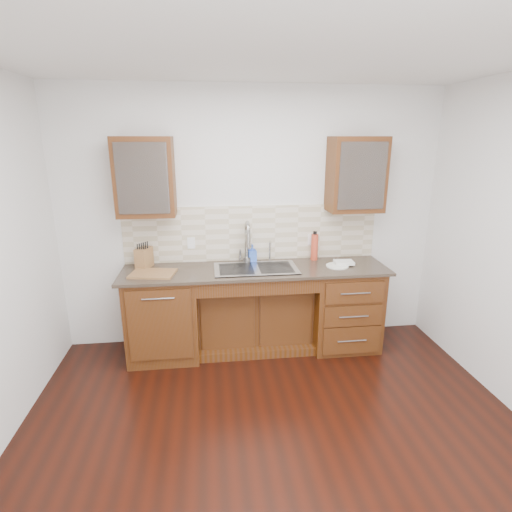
{
  "coord_description": "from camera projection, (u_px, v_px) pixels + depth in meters",
  "views": [
    {
      "loc": [
        -0.46,
        -2.4,
        2.19
      ],
      "look_at": [
        0.0,
        1.4,
        1.05
      ],
      "focal_mm": 28.0,
      "sensor_mm": 36.0,
      "label": 1
    }
  ],
  "objects": [
    {
      "name": "cup_right_a",
      "position": [
        347.0,
        180.0,
        4.07
      ],
      "size": [
        0.12,
        0.12,
        0.09
      ],
      "primitive_type": "imported",
      "rotation": [
        0.0,
        0.0,
        -0.01
      ],
      "color": "white",
      "rests_on": "upper_cabinet_right"
    },
    {
      "name": "filter_tap",
      "position": [
        270.0,
        251.0,
        4.26
      ],
      "size": [
        0.02,
        0.02,
        0.24
      ],
      "primitive_type": "cylinder",
      "color": "#999993",
      "rests_on": "countertop"
    },
    {
      "name": "knife_block",
      "position": [
        144.0,
        258.0,
        4.06
      ],
      "size": [
        0.18,
        0.22,
        0.21
      ],
      "primitive_type": "cube",
      "rotation": [
        0.0,
        0.0,
        -0.39
      ],
      "color": "#946244",
      "rests_on": "countertop"
    },
    {
      "name": "upper_cabinet_right",
      "position": [
        356.0,
        175.0,
        4.06
      ],
      "size": [
        0.55,
        0.34,
        0.75
      ],
      "primitive_type": "cube",
      "color": "#593014",
      "rests_on": "wall_back"
    },
    {
      "name": "ground",
      "position": [
        279.0,
        450.0,
        2.97
      ],
      "size": [
        4.0,
        3.5,
        0.1
      ],
      "primitive_type": "cube",
      "color": "black"
    },
    {
      "name": "cup_left_b",
      "position": [
        162.0,
        183.0,
        3.85
      ],
      "size": [
        0.11,
        0.11,
        0.08
      ],
      "primitive_type": "imported",
      "rotation": [
        0.0,
        0.0,
        -0.21
      ],
      "color": "white",
      "rests_on": "upper_cabinet_left"
    },
    {
      "name": "plate",
      "position": [
        337.0,
        266.0,
        4.12
      ],
      "size": [
        0.28,
        0.28,
        0.01
      ],
      "primitive_type": "cylinder",
      "rotation": [
        0.0,
        0.0,
        -0.24
      ],
      "color": "white",
      "rests_on": "countertop"
    },
    {
      "name": "wall_back",
      "position": [
        252.0,
        219.0,
        4.29
      ],
      "size": [
        4.0,
        0.1,
        2.7
      ],
      "primitive_type": "cube",
      "color": "silver",
      "rests_on": "ground"
    },
    {
      "name": "outlet_right",
      "position": [
        311.0,
        239.0,
        4.36
      ],
      "size": [
        0.08,
        0.01,
        0.12
      ],
      "primitive_type": "cube",
      "color": "white",
      "rests_on": "backsplash"
    },
    {
      "name": "faucet",
      "position": [
        247.0,
        244.0,
        4.19
      ],
      "size": [
        0.04,
        0.04,
        0.4
      ],
      "primitive_type": "cylinder",
      "color": "#999993",
      "rests_on": "countertop"
    },
    {
      "name": "base_cabinet_center",
      "position": [
        255.0,
        314.0,
        4.32
      ],
      "size": [
        1.2,
        0.44,
        0.7
      ],
      "primitive_type": "cube",
      "color": "#593014",
      "rests_on": "ground"
    },
    {
      "name": "backsplash",
      "position": [
        252.0,
        233.0,
        4.27
      ],
      "size": [
        2.7,
        0.02,
        0.59
      ],
      "primitive_type": "cube",
      "color": "beige",
      "rests_on": "wall_back"
    },
    {
      "name": "countertop",
      "position": [
        256.0,
        270.0,
        4.06
      ],
      "size": [
        2.7,
        0.65,
        0.03
      ],
      "primitive_type": "cube",
      "color": "#84705B",
      "rests_on": "base_cabinet_left"
    },
    {
      "name": "water_bottle",
      "position": [
        314.0,
        247.0,
        4.31
      ],
      "size": [
        0.09,
        0.09,
        0.28
      ],
      "primitive_type": "cylinder",
      "rotation": [
        0.0,
        0.0,
        -0.13
      ],
      "color": "#BC3D25",
      "rests_on": "countertop"
    },
    {
      "name": "ceiling",
      "position": [
        287.0,
        30.0,
        2.17
      ],
      "size": [
        4.0,
        3.5,
        0.1
      ],
      "primitive_type": "cube",
      "color": "white",
      "rests_on": "wall_back"
    },
    {
      "name": "upper_cabinet_left",
      "position": [
        145.0,
        177.0,
        3.82
      ],
      "size": [
        0.55,
        0.34,
        0.75
      ],
      "primitive_type": "cube",
      "color": "#593014",
      "rests_on": "wall_back"
    },
    {
      "name": "base_cabinet_right",
      "position": [
        343.0,
        306.0,
        4.31
      ],
      "size": [
        0.7,
        0.62,
        0.88
      ],
      "primitive_type": "cube",
      "color": "#593014",
      "rests_on": "ground"
    },
    {
      "name": "outlet_left",
      "position": [
        191.0,
        243.0,
        4.21
      ],
      "size": [
        0.08,
        0.01,
        0.12
      ],
      "primitive_type": "cube",
      "color": "white",
      "rests_on": "backsplash"
    },
    {
      "name": "base_cabinet_left",
      "position": [
        164.0,
        315.0,
        4.09
      ],
      "size": [
        0.7,
        0.62,
        0.88
      ],
      "primitive_type": "cube",
      "color": "#593014",
      "rests_on": "ground"
    },
    {
      "name": "cup_right_b",
      "position": [
        370.0,
        180.0,
        4.1
      ],
      "size": [
        0.12,
        0.12,
        0.09
      ],
      "primitive_type": "imported",
      "rotation": [
        0.0,
        0.0,
        -0.37
      ],
      "color": "silver",
      "rests_on": "upper_cabinet_right"
    },
    {
      "name": "dish_towel",
      "position": [
        344.0,
        262.0,
        4.15
      ],
      "size": [
        0.2,
        0.15,
        0.03
      ],
      "primitive_type": "cube",
      "rotation": [
        0.0,
        0.0,
        -0.05
      ],
      "color": "white",
      "rests_on": "plate"
    },
    {
      "name": "sink",
      "position": [
        256.0,
        277.0,
        4.06
      ],
      "size": [
        0.84,
        0.46,
        0.19
      ],
      "primitive_type": "cube",
      "color": "#9E9EA5",
      "rests_on": "countertop"
    },
    {
      "name": "cup_left_a",
      "position": [
        137.0,
        183.0,
        3.83
      ],
      "size": [
        0.13,
        0.13,
        0.09
      ],
      "primitive_type": "imported",
      "rotation": [
        0.0,
        0.0,
        0.11
      ],
      "color": "silver",
      "rests_on": "upper_cabinet_left"
    },
    {
      "name": "soap_bottle",
      "position": [
        252.0,
        253.0,
        4.26
      ],
      "size": [
        0.09,
        0.09,
        0.19
      ],
      "primitive_type": "imported",
      "rotation": [
        0.0,
        0.0,
        0.11
      ],
      "color": "blue",
      "rests_on": "countertop"
    },
    {
      "name": "cutting_board",
      "position": [
        153.0,
        274.0,
        3.88
      ],
      "size": [
        0.46,
        0.36,
        0.02
      ],
      "primitive_type": "cube",
      "rotation": [
        0.0,
        0.0,
        -0.18
      ],
      "color": "brown",
      "rests_on": "countertop"
    }
  ]
}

